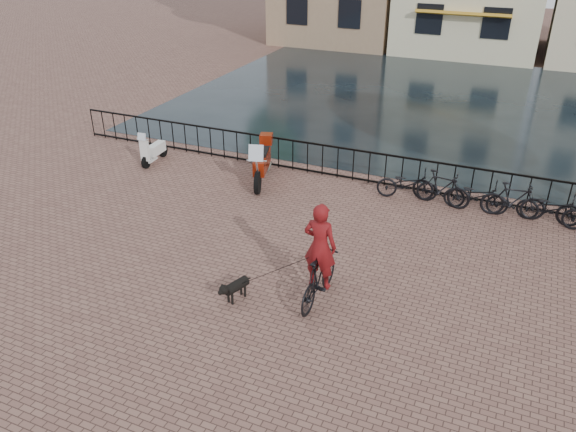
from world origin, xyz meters
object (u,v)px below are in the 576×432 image
at_px(dog, 236,288).
at_px(cyclist, 320,259).
at_px(motorcycle, 262,157).
at_px(scooter, 153,145).

bearing_deg(dog, cyclist, 42.05).
bearing_deg(cyclist, motorcycle, -51.96).
bearing_deg(motorcycle, cyclist, -69.82).
xyz_separation_m(dog, motorcycle, (-2.11, 5.63, 0.52)).
relative_size(motorcycle, scooter, 1.69).
bearing_deg(scooter, cyclist, -36.37).
bearing_deg(scooter, motorcycle, -3.08).
bearing_deg(dog, motorcycle, 129.58).
xyz_separation_m(cyclist, dog, (-1.59, -0.68, -0.73)).
xyz_separation_m(dog, scooter, (-6.03, 5.60, 0.34)).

